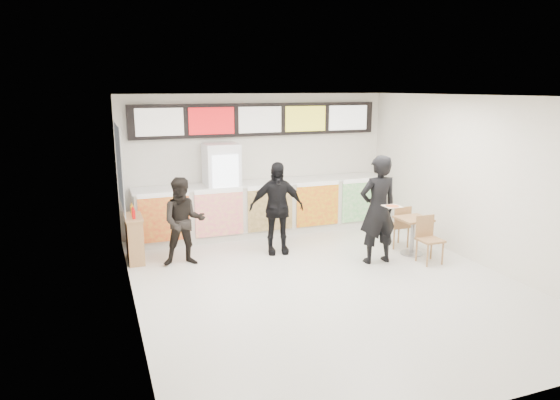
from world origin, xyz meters
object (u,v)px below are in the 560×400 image
drinks_fridge (222,191)px  customer_left (184,222)px  service_counter (265,207)px  customer_mid (276,208)px  cafe_table (413,229)px  condiment_ledge (135,238)px  customer_main (378,210)px

drinks_fridge → customer_left: (-1.06, -1.42, -0.20)m
service_counter → drinks_fridge: 1.03m
customer_mid → cafe_table: customer_mid is taller
customer_left → condiment_ledge: (-0.82, 0.51, -0.36)m
customer_left → cafe_table: customer_left is taller
drinks_fridge → customer_mid: size_ratio=1.13×
service_counter → customer_mid: 1.41m
customer_main → customer_left: bearing=-17.2°
drinks_fridge → customer_mid: (0.71, -1.37, -0.11)m
cafe_table → condiment_ledge: size_ratio=1.44×
customer_main → condiment_ledge: (-4.12, 1.60, -0.55)m
cafe_table → drinks_fridge: bearing=142.2°
service_counter → customer_mid: (-0.22, -1.36, 0.32)m
customer_left → condiment_ledge: size_ratio=1.58×
customer_main → cafe_table: size_ratio=1.35×
service_counter → customer_left: customer_left is taller
customer_left → condiment_ledge: customer_left is taller
customer_main → customer_mid: bearing=-35.7°
service_counter → customer_main: 2.85m
drinks_fridge → cafe_table: 3.94m
condiment_ledge → customer_mid: bearing=-10.0°
drinks_fridge → customer_main: size_ratio=1.01×
service_counter → customer_mid: size_ratio=3.13×
drinks_fridge → customer_left: bearing=-126.8°
service_counter → drinks_fridge: (-0.93, 0.02, 0.43)m
service_counter → customer_mid: bearing=-99.3°
service_counter → drinks_fridge: size_ratio=2.78×
customer_main → customer_mid: size_ratio=1.11×
customer_main → cafe_table: 1.01m
customer_left → customer_mid: (1.78, 0.05, 0.09)m
customer_mid → service_counter: bearing=90.3°
customer_main → condiment_ledge: 4.45m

